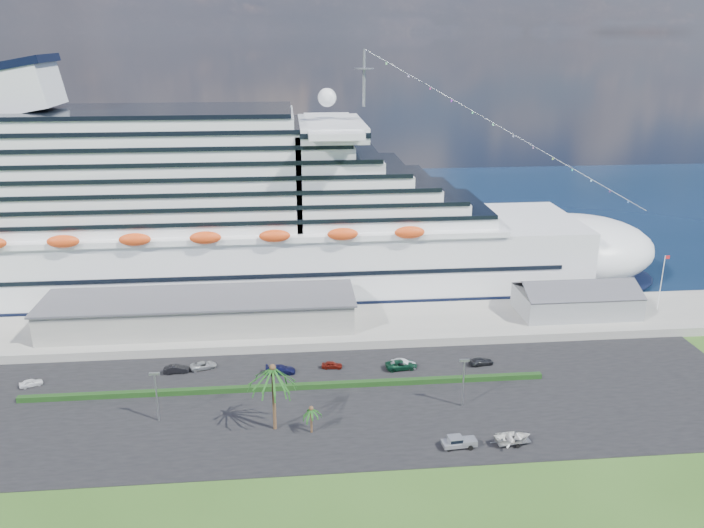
{
  "coord_description": "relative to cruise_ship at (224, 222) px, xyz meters",
  "views": [
    {
      "loc": [
        -6.87,
        -87.47,
        57.28
      ],
      "look_at": [
        4.21,
        30.0,
        17.39
      ],
      "focal_mm": 35.0,
      "sensor_mm": 36.0,
      "label": 1
    }
  ],
  "objects": [
    {
      "name": "lamp_post_right",
      "position": [
        41.53,
        -56.0,
        -11.35
      ],
      "size": [
        1.6,
        0.35,
        8.27
      ],
      "color": "gray",
      "rests_on": "asphalt_lot"
    },
    {
      "name": "parked_car_4",
      "position": [
        21.46,
        -41.0,
        -15.94
      ],
      "size": [
        3.85,
        1.83,
        1.27
      ],
      "primitive_type": "imported",
      "rotation": [
        0.0,
        0.0,
        1.48
      ],
      "color": "maroon",
      "rests_on": "asphalt_lot"
    },
    {
      "name": "parked_car_5",
      "position": [
        34.19,
        -42.09,
        -15.82
      ],
      "size": [
        4.85,
        2.77,
        1.51
      ],
      "primitive_type": "imported",
      "rotation": [
        0.0,
        0.0,
        1.3
      ],
      "color": "silver",
      "rests_on": "asphalt_lot"
    },
    {
      "name": "terminal_building",
      "position": [
        -3.47,
        -24.0,
        -11.68
      ],
      "size": [
        61.0,
        15.0,
        6.3
      ],
      "color": "gray",
      "rests_on": "wharf"
    },
    {
      "name": "ground",
      "position": [
        21.53,
        -64.0,
        -16.69
      ],
      "size": [
        420.0,
        420.0,
        0.0
      ],
      "primitive_type": "plane",
      "color": "#2C4F1A",
      "rests_on": "ground"
    },
    {
      "name": "palm_short",
      "position": [
        17.03,
        -61.5,
        -13.03
      ],
      "size": [
        3.53,
        3.53,
        4.56
      ],
      "color": "#47301E",
      "rests_on": "ground"
    },
    {
      "name": "asphalt_lot",
      "position": [
        21.53,
        -53.0,
        -16.63
      ],
      "size": [
        140.0,
        38.0,
        0.12
      ],
      "primitive_type": "cube",
      "color": "black",
      "rests_on": "ground"
    },
    {
      "name": "parked_car_1",
      "position": [
        -6.11,
        -40.22,
        -15.85
      ],
      "size": [
        4.47,
        1.83,
        1.44
      ],
      "primitive_type": "imported",
      "rotation": [
        0.0,
        0.0,
        1.64
      ],
      "color": "black",
      "rests_on": "asphalt_lot"
    },
    {
      "name": "parked_car_6",
      "position": [
        33.84,
        -42.39,
        -15.78
      ],
      "size": [
        5.93,
        3.2,
        1.58
      ],
      "primitive_type": "imported",
      "rotation": [
        0.0,
        0.0,
        1.68
      ],
      "color": "#0D3422",
      "rests_on": "asphalt_lot"
    },
    {
      "name": "pickup_truck",
      "position": [
        38.12,
        -67.51,
        -15.6
      ],
      "size": [
        5.15,
        2.22,
        1.77
      ],
      "color": "black",
      "rests_on": "asphalt_lot"
    },
    {
      "name": "palm_tall",
      "position": [
        11.53,
        -60.0,
        -7.49
      ],
      "size": [
        8.82,
        8.82,
        11.13
      ],
      "color": "#47301E",
      "rests_on": "ground"
    },
    {
      "name": "port_shed",
      "position": [
        73.53,
        -24.0,
        -12.3
      ],
      "size": [
        24.0,
        12.31,
        7.37
      ],
      "color": "gray",
      "rests_on": "wharf"
    },
    {
      "name": "water",
      "position": [
        21.53,
        66.0,
        -16.68
      ],
      "size": [
        420.0,
        160.0,
        0.02
      ],
      "primitive_type": "cube",
      "color": "black",
      "rests_on": "ground"
    },
    {
      "name": "parked_car_2",
      "position": [
        -1.49,
        -39.04,
        -15.93
      ],
      "size": [
        5.05,
        3.41,
        1.29
      ],
      "primitive_type": "imported",
      "rotation": [
        0.0,
        0.0,
        1.87
      ],
      "color": "#94989C",
      "rests_on": "asphalt_lot"
    },
    {
      "name": "hedge",
      "position": [
        13.53,
        -48.0,
        -16.12
      ],
      "size": [
        88.0,
        1.1,
        0.9
      ],
      "primitive_type": "cube",
      "color": "black",
      "rests_on": "asphalt_lot"
    },
    {
      "name": "cruise_ship",
      "position": [
        0.0,
        0.0,
        0.0
      ],
      "size": [
        191.0,
        38.0,
        54.0
      ],
      "color": "silver",
      "rests_on": "ground"
    },
    {
      "name": "parked_car_0",
      "position": [
        -30.03,
        -42.79,
        -15.94
      ],
      "size": [
        4.02,
        2.88,
        1.27
      ],
      "primitive_type": "imported",
      "rotation": [
        0.0,
        0.0,
        1.99
      ],
      "color": "white",
      "rests_on": "asphalt_lot"
    },
    {
      "name": "wharf",
      "position": [
        21.53,
        -24.0,
        -15.79
      ],
      "size": [
        240.0,
        20.0,
        1.8
      ],
      "primitive_type": "cube",
      "color": "gray",
      "rests_on": "ground"
    },
    {
      "name": "parked_car_3",
      "position": [
        12.31,
        -42.14,
        -15.82
      ],
      "size": [
        5.28,
        2.24,
        1.52
      ],
      "primitive_type": "imported",
      "rotation": [
        0.0,
        0.0,
        1.55
      ],
      "color": "#121441",
      "rests_on": "asphalt_lot"
    },
    {
      "name": "flagpole",
      "position": [
        91.57,
        -24.0,
        -8.43
      ],
      "size": [
        1.08,
        0.16,
        12.0
      ],
      "color": "silver",
      "rests_on": "wharf"
    },
    {
      "name": "boat_trailer",
      "position": [
        46.21,
        -67.52,
        -15.39
      ],
      "size": [
        6.43,
        4.61,
        1.79
      ],
      "color": "gray",
      "rests_on": "asphalt_lot"
    },
    {
      "name": "lamp_post_left",
      "position": [
        -6.47,
        -56.0,
        -11.35
      ],
      "size": [
        1.6,
        0.35,
        8.27
      ],
      "color": "gray",
      "rests_on": "asphalt_lot"
    },
    {
      "name": "parked_car_7",
      "position": [
        48.46,
        -42.23,
        -15.91
      ],
      "size": [
        4.83,
        2.66,
        1.33
      ],
      "primitive_type": "imported",
      "rotation": [
        0.0,
        0.0,
        1.75
      ],
      "color": "black",
      "rests_on": "asphalt_lot"
    }
  ]
}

